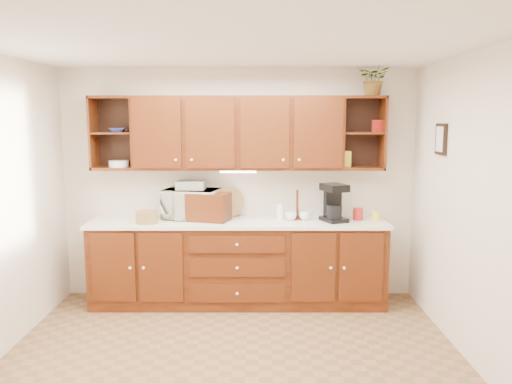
{
  "coord_description": "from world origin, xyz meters",
  "views": [
    {
      "loc": [
        0.2,
        -3.92,
        2.03
      ],
      "look_at": [
        0.2,
        1.15,
        1.3
      ],
      "focal_mm": 35.0,
      "sensor_mm": 36.0,
      "label": 1
    }
  ],
  "objects_px": {
    "bread_box": "(209,207)",
    "coffee_maker": "(334,203)",
    "potted_plant": "(375,79)",
    "microwave": "(191,204)"
  },
  "relations": [
    {
      "from": "microwave",
      "to": "coffee_maker",
      "type": "xyz_separation_m",
      "value": [
        1.57,
        -0.14,
        0.03
      ]
    },
    {
      "from": "bread_box",
      "to": "coffee_maker",
      "type": "bearing_deg",
      "value": 16.98
    },
    {
      "from": "microwave",
      "to": "bread_box",
      "type": "distance_m",
      "value": 0.24
    },
    {
      "from": "bread_box",
      "to": "coffee_maker",
      "type": "distance_m",
      "value": 1.36
    },
    {
      "from": "bread_box",
      "to": "microwave",
      "type": "bearing_deg",
      "value": 165.22
    },
    {
      "from": "potted_plant",
      "to": "coffee_maker",
      "type": "bearing_deg",
      "value": -164.8
    },
    {
      "from": "microwave",
      "to": "coffee_maker",
      "type": "distance_m",
      "value": 1.57
    },
    {
      "from": "microwave",
      "to": "potted_plant",
      "type": "bearing_deg",
      "value": 11.94
    },
    {
      "from": "microwave",
      "to": "potted_plant",
      "type": "height_order",
      "value": "potted_plant"
    },
    {
      "from": "coffee_maker",
      "to": "potted_plant",
      "type": "distance_m",
      "value": 1.41
    }
  ]
}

